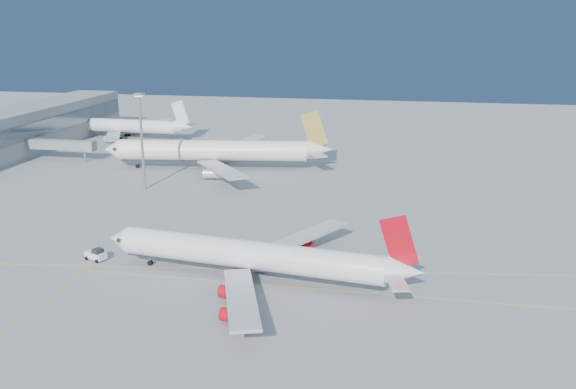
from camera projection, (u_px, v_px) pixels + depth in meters
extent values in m
plane|color=slate|center=(311.00, 259.00, 124.58)|extent=(500.00, 500.00, 0.00)
cube|color=gray|center=(26.00, 129.00, 224.32)|extent=(18.00, 110.00, 15.00)
cube|color=#3F4C59|center=(49.00, 126.00, 222.21)|extent=(0.40, 107.80, 5.00)
cube|color=gray|center=(59.00, 145.00, 208.93)|extent=(22.00, 3.00, 3.00)
cylinder|color=gray|center=(85.00, 154.00, 207.95)|extent=(0.70, 0.70, 5.20)
cube|color=gray|center=(90.00, 146.00, 206.89)|extent=(3.20, 3.60, 3.40)
cube|color=#DEB50C|center=(327.00, 290.00, 110.41)|extent=(90.00, 0.18, 0.02)
cube|color=#DEB50C|center=(306.00, 270.00, 118.91)|extent=(118.86, 16.88, 0.02)
cube|color=#DEB50C|center=(172.00, 205.00, 160.38)|extent=(0.18, 140.00, 0.02)
cylinder|color=white|center=(249.00, 255.00, 113.88)|extent=(49.59, 11.65, 5.11)
cone|color=white|center=(120.00, 239.00, 122.14)|extent=(4.61, 5.60, 5.11)
cone|color=white|center=(406.00, 271.00, 105.13)|extent=(6.76, 5.64, 4.86)
cube|color=black|center=(127.00, 237.00, 121.48)|extent=(2.05, 5.00, 0.62)
cube|color=#B7B7BC|center=(241.00, 297.00, 99.81)|extent=(12.35, 25.69, 0.48)
cube|color=#B7B7BC|center=(298.00, 239.00, 125.93)|extent=(17.95, 23.79, 0.48)
cube|color=#BA0815|center=(399.00, 242.00, 104.22)|extent=(6.77, 1.30, 9.32)
cylinder|color=gray|center=(150.00, 258.00, 120.98)|extent=(0.21, 0.21, 2.03)
cylinder|color=black|center=(150.00, 263.00, 121.25)|extent=(1.04, 0.74, 0.97)
cylinder|color=gray|center=(246.00, 279.00, 111.13)|extent=(0.28, 0.28, 2.03)
cylinder|color=black|center=(246.00, 284.00, 111.40)|extent=(1.07, 0.92, 0.97)
cylinder|color=gray|center=(261.00, 264.00, 117.73)|extent=(0.28, 0.28, 2.03)
cylinder|color=black|center=(261.00, 269.00, 118.00)|extent=(1.07, 0.92, 0.97)
cylinder|color=#BA0815|center=(232.00, 293.00, 105.55)|extent=(4.49, 2.75, 2.20)
cylinder|color=#BA0815|center=(234.00, 316.00, 97.40)|extent=(4.49, 2.75, 2.20)
cylinder|color=#BA0815|center=(273.00, 253.00, 123.28)|extent=(4.49, 2.75, 2.20)
cylinder|color=#BA0815|center=(303.00, 242.00, 129.11)|extent=(4.49, 2.75, 2.20)
cylinder|color=silver|center=(213.00, 151.00, 197.11)|extent=(58.25, 14.51, 6.35)
cone|color=silver|center=(112.00, 149.00, 198.67)|extent=(5.86, 7.00, 6.35)
cone|color=silver|center=(320.00, 149.00, 195.30)|extent=(8.58, 7.08, 6.03)
cube|color=black|center=(119.00, 147.00, 198.39)|extent=(2.62, 6.23, 0.78)
cube|color=#B7B7BC|center=(222.00, 169.00, 180.46)|extent=(22.27, 29.04, 0.61)
cube|color=#B7B7BC|center=(237.00, 145.00, 214.16)|extent=(15.02, 31.46, 0.61)
cube|color=#AF8D41|center=(314.00, 129.00, 193.73)|extent=(8.55, 1.71, 11.79)
cylinder|color=gray|center=(137.00, 162.00, 199.31)|extent=(0.27, 0.27, 2.56)
cylinder|color=black|center=(138.00, 166.00, 199.66)|extent=(1.32, 0.95, 1.23)
cylinder|color=gray|center=(214.00, 166.00, 193.74)|extent=(0.36, 0.36, 2.56)
cylinder|color=black|center=(214.00, 170.00, 194.08)|extent=(1.36, 1.17, 1.23)
cylinder|color=gray|center=(219.00, 160.00, 202.42)|extent=(0.36, 0.36, 2.56)
cylinder|color=black|center=(219.00, 164.00, 202.77)|extent=(1.36, 1.17, 1.23)
cylinder|color=#B7B7BC|center=(212.00, 174.00, 184.18)|extent=(5.69, 3.52, 2.79)
cylinder|color=#B7B7BC|center=(227.00, 153.00, 211.87)|extent=(5.69, 3.52, 2.79)
cylinder|color=white|center=(120.00, 126.00, 248.38)|extent=(46.63, 6.78, 5.21)
cone|color=white|center=(62.00, 123.00, 253.88)|extent=(4.36, 5.35, 5.21)
cone|color=white|center=(184.00, 127.00, 242.46)|extent=(6.67, 5.16, 4.95)
cube|color=black|center=(66.00, 122.00, 253.35)|extent=(1.65, 4.99, 0.65)
cube|color=#B7B7BC|center=(113.00, 136.00, 234.58)|extent=(14.60, 24.87, 0.51)
cube|color=#B7B7BC|center=(146.00, 124.00, 261.08)|extent=(15.99, 24.42, 0.51)
cube|color=silver|center=(180.00, 113.00, 241.38)|extent=(7.16, 0.66, 9.84)
cylinder|color=gray|center=(77.00, 132.00, 253.37)|extent=(0.22, 0.22, 2.14)
cylinder|color=black|center=(77.00, 134.00, 253.65)|extent=(1.04, 0.69, 1.02)
cylinder|color=gray|center=(118.00, 135.00, 245.53)|extent=(0.30, 0.30, 2.14)
cylinder|color=black|center=(119.00, 138.00, 245.81)|extent=(1.05, 0.87, 1.02)
cylinder|color=gray|center=(127.00, 132.00, 252.51)|extent=(0.30, 0.30, 2.14)
cylinder|color=black|center=(128.00, 135.00, 252.79)|extent=(1.05, 0.87, 1.02)
cylinder|color=#B7B7BC|center=(110.00, 139.00, 237.97)|extent=(4.54, 2.47, 2.32)
cylinder|color=#B7B7BC|center=(138.00, 129.00, 259.76)|extent=(4.54, 2.47, 2.32)
cube|color=white|center=(96.00, 255.00, 123.82)|extent=(4.65, 3.49, 1.25)
cube|color=black|center=(98.00, 251.00, 123.24)|extent=(2.21, 2.27, 0.94)
cylinder|color=black|center=(86.00, 258.00, 123.86)|extent=(0.81, 0.61, 0.73)
cylinder|color=black|center=(95.00, 255.00, 125.63)|extent=(0.81, 0.61, 0.73)
cylinder|color=black|center=(97.00, 261.00, 122.32)|extent=(0.81, 0.61, 0.73)
cylinder|color=black|center=(106.00, 258.00, 124.09)|extent=(0.81, 0.61, 0.73)
cylinder|color=gray|center=(142.00, 143.00, 171.62)|extent=(0.72, 0.72, 25.59)
cube|color=gray|center=(139.00, 94.00, 168.15)|extent=(2.25, 2.25, 0.51)
cube|color=white|center=(139.00, 96.00, 168.26)|extent=(1.64, 1.64, 0.26)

